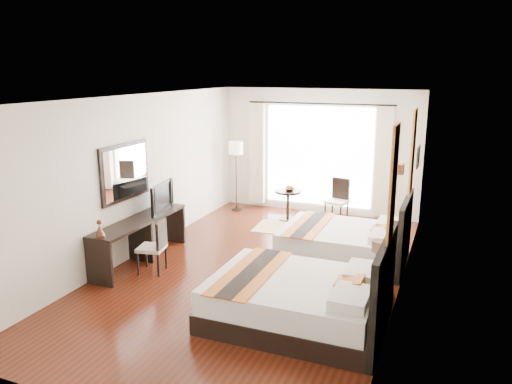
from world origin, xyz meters
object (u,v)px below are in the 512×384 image
at_px(desk_chair, 153,256).
at_px(window_chair, 337,208).
at_px(television, 158,197).
at_px(side_table, 288,205).
at_px(bed_far, 347,242).
at_px(floor_lamp, 236,152).
at_px(fruit_bowl, 290,189).
at_px(vase, 378,265).
at_px(nightstand, 378,284).
at_px(table_lamp, 379,248).
at_px(console_desk, 140,240).
at_px(bed_near, 302,299).

xyz_separation_m(desk_chair, window_chair, (2.11, 3.90, 0.01)).
xyz_separation_m(television, side_table, (1.55, 2.67, -0.68)).
relative_size(desk_chair, side_table, 1.32).
height_order(bed_far, floor_lamp, floor_lamp).
distance_m(desk_chair, fruit_bowl, 3.73).
distance_m(television, fruit_bowl, 3.11).
relative_size(bed_far, vase, 16.88).
bearing_deg(desk_chair, nightstand, 174.38).
bearing_deg(table_lamp, desk_chair, -172.04).
distance_m(table_lamp, fruit_bowl, 3.83).
distance_m(table_lamp, desk_chair, 3.57).
xyz_separation_m(floor_lamp, window_chair, (2.37, 0.04, -1.08)).
distance_m(fruit_bowl, window_chair, 1.11).
height_order(television, floor_lamp, floor_lamp).
xyz_separation_m(side_table, fruit_bowl, (0.04, -0.02, 0.36)).
relative_size(table_lamp, console_desk, 0.15).
distance_m(desk_chair, window_chair, 4.44).
xyz_separation_m(nightstand, window_chair, (-1.42, 3.53, 0.05)).
bearing_deg(fruit_bowl, window_chair, 21.93).
bearing_deg(table_lamp, vase, -82.19).
bearing_deg(television, floor_lamp, -12.71).
bearing_deg(console_desk, bed_far, 23.60).
distance_m(television, window_chair, 4.03).
xyz_separation_m(side_table, window_chair, (1.00, 0.36, -0.05)).
distance_m(bed_far, fruit_bowl, 2.45).
bearing_deg(television, table_lamp, -104.82).
height_order(console_desk, floor_lamp, floor_lamp).
xyz_separation_m(bed_far, desk_chair, (-2.79, -1.73, -0.04)).
height_order(bed_far, window_chair, bed_far).
xyz_separation_m(television, window_chair, (2.55, 3.04, -0.73)).
xyz_separation_m(bed_near, table_lamp, (0.78, 1.18, 0.40)).
bearing_deg(television, window_chair, -49.32).
xyz_separation_m(bed_near, bed_far, (0.07, 2.43, -0.02)).
xyz_separation_m(nightstand, side_table, (-2.42, 3.17, 0.11)).
bearing_deg(side_table, bed_far, -47.15).
xyz_separation_m(fruit_bowl, window_chair, (0.96, 0.39, -0.42)).
bearing_deg(television, console_desk, 168.56).
bearing_deg(window_chair, fruit_bowl, -56.49).
xyz_separation_m(bed_near, television, (-3.16, 1.56, 0.69)).
xyz_separation_m(vase, desk_chair, (-3.54, -0.26, -0.29)).
bearing_deg(side_table, television, -120.08).
relative_size(bed_near, side_table, 3.36).
distance_m(bed_near, television, 3.59).
bearing_deg(bed_near, bed_far, 88.39).
height_order(television, fruit_bowl, television).
height_order(bed_far, fruit_bowl, bed_far).
bearing_deg(bed_near, table_lamp, 56.55).
bearing_deg(table_lamp, console_desk, -177.49).
relative_size(console_desk, side_table, 3.30).
bearing_deg(bed_near, television, 153.70).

